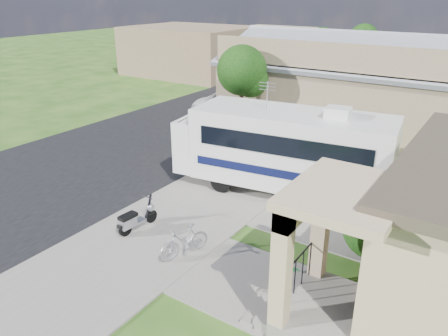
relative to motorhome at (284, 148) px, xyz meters
The scene contains 18 objects.
ground 4.83m from the motorhome, 99.70° to the right, with size 120.00×120.00×0.00m, color #1A4211.
street_slab 10.09m from the motorhome, 146.14° to the left, with size 9.00×80.00×0.02m, color black.
sidewalk_slab 6.05m from the motorhome, 107.64° to the left, with size 4.00×80.00×0.06m, color slate.
driveway_slab 1.84m from the motorhome, ahead, with size 7.00×6.00×0.05m, color slate.
walk_slab 6.13m from the motorhome, 67.70° to the right, with size 4.00×3.00×0.05m, color slate.
warehouse 9.55m from the motorhome, 94.58° to the left, with size 12.50×8.40×5.04m.
distant_bldg_far 24.97m from the motorhome, 135.36° to the left, with size 10.00×8.00×4.00m, color brown.
distant_bldg_near 33.48m from the motorhome, 118.08° to the left, with size 8.00×7.00×3.20m, color #765E4A.
street_tree_a 6.59m from the motorhome, 134.16° to the left, with size 2.44×2.40×4.58m.
street_tree_b 15.35m from the motorhome, 107.00° to the left, with size 2.44×2.40×4.73m.
street_tree_c 24.05m from the motorhome, 100.71° to the left, with size 2.44×2.40×4.42m.
motorhome is the anchor object (origin of this frame).
shrub 5.09m from the motorhome, 33.59° to the right, with size 1.95×1.86×2.40m.
scooter 5.82m from the motorhome, 115.02° to the right, with size 0.53×1.51×0.99m.
bicycle 5.57m from the motorhome, 92.93° to the right, with size 0.43×1.54×0.93m, color #A6A7AE.
pickup_truck 10.37m from the motorhome, 129.33° to the left, with size 2.87×6.22×1.73m, color silver.
van 17.37m from the motorhome, 113.84° to the left, with size 2.52×6.21×1.80m, color silver.
garden_hose 5.63m from the motorhome, 60.52° to the right, with size 0.45×0.45×0.20m, color #136226.
Camera 1 is at (7.14, -8.99, 6.96)m, focal length 35.00 mm.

